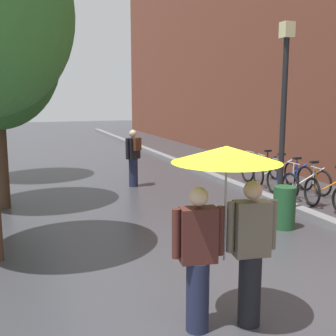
{
  "coord_description": "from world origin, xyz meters",
  "views": [
    {
      "loc": [
        -2.85,
        -4.48,
        2.63
      ],
      "look_at": [
        -0.28,
        2.57,
        1.35
      ],
      "focal_mm": 45.73,
      "sensor_mm": 36.0,
      "label": 1
    }
  ],
  "objects": [
    {
      "name": "ground_plane",
      "position": [
        0.0,
        0.0,
        0.0
      ],
      "size": [
        80.0,
        80.0,
        0.0
      ],
      "primitive_type": "plane",
      "color": "#38383D"
    },
    {
      "name": "kerb_strip",
      "position": [
        3.2,
        10.0,
        0.06
      ],
      "size": [
        0.3,
        36.0,
        0.12
      ],
      "primitive_type": "cube",
      "color": "slate",
      "rests_on": "ground"
    },
    {
      "name": "parked_bicycle_1",
      "position": [
        4.31,
        3.64,
        0.38
      ],
      "size": [
        1.16,
        0.84,
        0.96
      ],
      "color": "black",
      "rests_on": "ground"
    },
    {
      "name": "parked_bicycle_2",
      "position": [
        4.23,
        4.46,
        0.38
      ],
      "size": [
        1.09,
        0.72,
        0.96
      ],
      "color": "black",
      "rests_on": "ground"
    },
    {
      "name": "parked_bicycle_3",
      "position": [
        4.24,
        5.18,
        0.38
      ],
      "size": [
        1.09,
        0.72,
        0.96
      ],
      "color": "black",
      "rests_on": "ground"
    },
    {
      "name": "parked_bicycle_4",
      "position": [
        4.31,
        6.03,
        0.38
      ],
      "size": [
        1.16,
        0.83,
        0.96
      ],
      "color": "black",
      "rests_on": "ground"
    },
    {
      "name": "parked_bicycle_5",
      "position": [
        4.37,
        6.82,
        0.38
      ],
      "size": [
        1.11,
        0.74,
        0.96
      ],
      "color": "black",
      "rests_on": "ground"
    },
    {
      "name": "couple_under_umbrella",
      "position": [
        -0.7,
        -0.42,
        1.43
      ],
      "size": [
        1.2,
        1.2,
        2.09
      ],
      "color": "#1E233D",
      "rests_on": "ground"
    },
    {
      "name": "street_lamp_post",
      "position": [
        2.6,
        3.29,
        2.42
      ],
      "size": [
        0.24,
        0.24,
        4.12
      ],
      "color": "black",
      "rests_on": "ground"
    },
    {
      "name": "litter_bin",
      "position": [
        2.15,
        2.48,
        0.42
      ],
      "size": [
        0.44,
        0.44,
        0.85
      ],
      "primitive_type": "cylinder",
      "color": "#1E4C28",
      "rests_on": "ground"
    },
    {
      "name": "pedestrian_walking_midground",
      "position": [
        0.4,
        7.35,
        0.88
      ],
      "size": [
        0.51,
        0.45,
        1.65
      ],
      "color": "#1E233D",
      "rests_on": "ground"
    }
  ]
}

